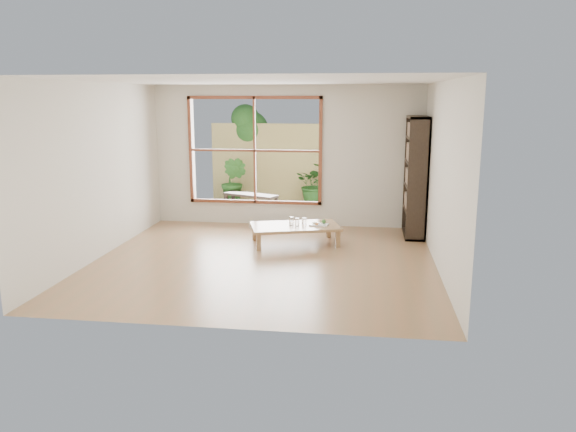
{
  "coord_description": "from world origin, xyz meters",
  "views": [
    {
      "loc": [
        1.43,
        -7.88,
        2.39
      ],
      "look_at": [
        0.27,
        0.65,
        0.55
      ],
      "focal_mm": 35.0,
      "sensor_mm": 36.0,
      "label": 1
    }
  ],
  "objects_px": {
    "food_tray": "(320,224)",
    "garden_bench": "(251,197)",
    "low_table": "(295,227)",
    "bookshelf": "(415,177)"
  },
  "relations": [
    {
      "from": "bookshelf",
      "to": "low_table",
      "type": "bearing_deg",
      "value": -156.88
    },
    {
      "from": "low_table",
      "to": "bookshelf",
      "type": "distance_m",
      "value": 2.28
    },
    {
      "from": "low_table",
      "to": "garden_bench",
      "type": "distance_m",
      "value": 2.7
    },
    {
      "from": "food_tray",
      "to": "garden_bench",
      "type": "height_order",
      "value": "food_tray"
    },
    {
      "from": "low_table",
      "to": "bookshelf",
      "type": "relative_size",
      "value": 0.77
    },
    {
      "from": "food_tray",
      "to": "garden_bench",
      "type": "bearing_deg",
      "value": 132.9
    },
    {
      "from": "bookshelf",
      "to": "food_tray",
      "type": "height_order",
      "value": "bookshelf"
    },
    {
      "from": "low_table",
      "to": "garden_bench",
      "type": "xyz_separation_m",
      "value": [
        -1.23,
        2.4,
        0.06
      ]
    },
    {
      "from": "food_tray",
      "to": "garden_bench",
      "type": "relative_size",
      "value": 0.27
    },
    {
      "from": "food_tray",
      "to": "bookshelf",
      "type": "bearing_deg",
      "value": 34.52
    }
  ]
}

